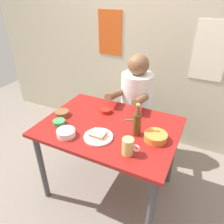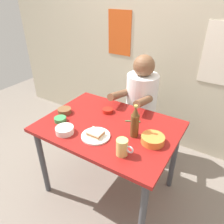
# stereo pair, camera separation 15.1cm
# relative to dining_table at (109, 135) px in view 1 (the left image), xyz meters

# --- Properties ---
(ground_plane) EXTENTS (6.00, 6.00, 0.00)m
(ground_plane) POSITION_rel_dining_table_xyz_m (0.00, 0.00, -0.65)
(ground_plane) COLOR slate
(wall_back) EXTENTS (4.40, 0.09, 2.60)m
(wall_back) POSITION_rel_dining_table_xyz_m (0.00, 1.05, 0.65)
(wall_back) COLOR #BCB299
(wall_back) RESTS_ON ground
(dining_table) EXTENTS (1.10, 0.80, 0.74)m
(dining_table) POSITION_rel_dining_table_xyz_m (0.00, 0.00, 0.00)
(dining_table) COLOR maroon
(dining_table) RESTS_ON ground
(stool) EXTENTS (0.34, 0.34, 0.45)m
(stool) POSITION_rel_dining_table_xyz_m (-0.00, 0.63, -0.30)
(stool) COLOR #4C4C51
(stool) RESTS_ON ground
(person_seated) EXTENTS (0.33, 0.56, 0.72)m
(person_seated) POSITION_rel_dining_table_xyz_m (-0.00, 0.62, 0.12)
(person_seated) COLOR white
(person_seated) RESTS_ON stool
(plate_orange) EXTENTS (0.22, 0.22, 0.01)m
(plate_orange) POSITION_rel_dining_table_xyz_m (-0.00, -0.18, 0.10)
(plate_orange) COLOR silver
(plate_orange) RESTS_ON dining_table
(sandwich) EXTENTS (0.11, 0.09, 0.04)m
(sandwich) POSITION_rel_dining_table_xyz_m (-0.00, -0.18, 0.13)
(sandwich) COLOR beige
(sandwich) RESTS_ON plate_orange
(beer_mug) EXTENTS (0.13, 0.08, 0.12)m
(beer_mug) POSITION_rel_dining_table_xyz_m (0.27, -0.25, 0.15)
(beer_mug) COLOR #D1BC66
(beer_mug) RESTS_ON dining_table
(beer_bottle) EXTENTS (0.06, 0.06, 0.26)m
(beer_bottle) POSITION_rel_dining_table_xyz_m (0.24, -0.02, 0.21)
(beer_bottle) COLOR #593819
(beer_bottle) RESTS_ON dining_table
(soup_bowl_orange) EXTENTS (0.17, 0.17, 0.05)m
(soup_bowl_orange) POSITION_rel_dining_table_xyz_m (0.39, -0.02, 0.12)
(soup_bowl_orange) COLOR orange
(soup_bowl_orange) RESTS_ON dining_table
(condiment_bowl_brown) EXTENTS (0.12, 0.12, 0.04)m
(condiment_bowl_brown) POSITION_rel_dining_table_xyz_m (-0.44, -0.04, 0.12)
(condiment_bowl_brown) COLOR brown
(condiment_bowl_brown) RESTS_ON dining_table
(rice_bowl_white) EXTENTS (0.14, 0.14, 0.05)m
(rice_bowl_white) POSITION_rel_dining_table_xyz_m (-0.23, -0.27, 0.12)
(rice_bowl_white) COLOR silver
(rice_bowl_white) RESTS_ON dining_table
(dip_bowl_green) EXTENTS (0.10, 0.10, 0.03)m
(dip_bowl_green) POSITION_rel_dining_table_xyz_m (-0.38, -0.16, 0.11)
(dip_bowl_green) COLOR #388C4C
(dip_bowl_green) RESTS_ON dining_table
(sambal_bowl_red) EXTENTS (0.10, 0.10, 0.03)m
(sambal_bowl_red) POSITION_rel_dining_table_xyz_m (-0.12, 0.17, 0.11)
(sambal_bowl_red) COLOR #B21E14
(sambal_bowl_red) RESTS_ON dining_table
(spoon) EXTENTS (0.12, 0.07, 0.01)m
(spoon) POSITION_rel_dining_table_xyz_m (0.16, 0.16, 0.10)
(spoon) COLOR #26A559
(spoon) RESTS_ON dining_table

